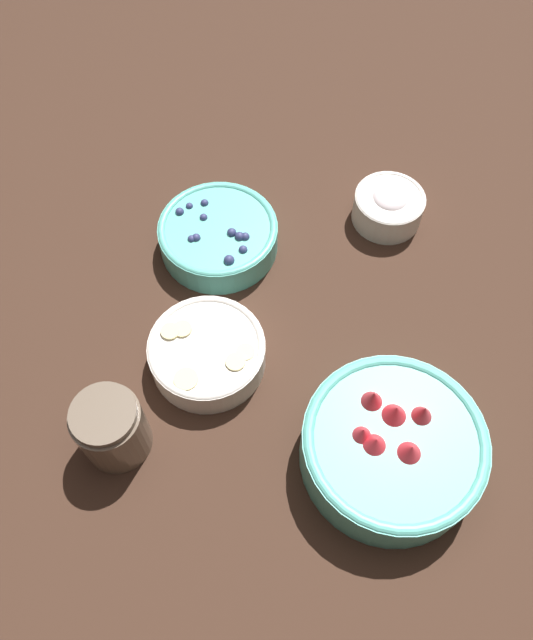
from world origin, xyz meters
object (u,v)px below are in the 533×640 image
bowl_strawberries (392,446)px  bowl_cream (389,205)px  jar_chocolate (112,429)px  bowl_bananas (207,352)px  bowl_blueberries (218,235)px

bowl_strawberries → bowl_cream: 0.40m
jar_chocolate → bowl_bananas: bearing=-4.2°
bowl_strawberries → bowl_cream: bowl_strawberries is taller
bowl_strawberries → bowl_cream: bearing=34.0°
bowl_bananas → bowl_cream: 0.37m
bowl_cream → bowl_bananas: bearing=172.7°
bowl_bananas → jar_chocolate: jar_chocolate is taller
bowl_blueberries → jar_chocolate: jar_chocolate is taller
bowl_strawberries → jar_chocolate: bearing=125.9°
bowl_blueberries → bowl_cream: bearing=-38.5°
bowl_strawberries → bowl_bananas: size_ratio=1.42×
bowl_cream → jar_chocolate: 0.53m
bowl_strawberries → bowl_bananas: (-0.04, 0.27, -0.01)m
bowl_strawberries → bowl_blueberries: 0.41m
bowl_blueberries → jar_chocolate: size_ratio=1.79×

